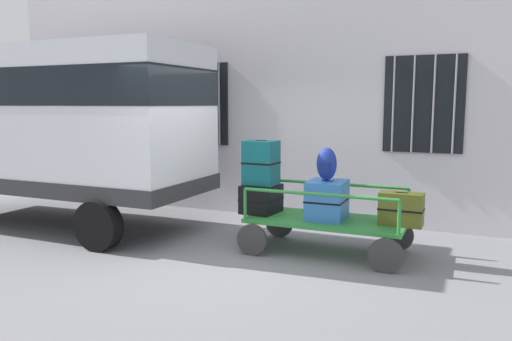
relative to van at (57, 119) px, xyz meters
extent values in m
plane|color=gray|center=(3.30, -0.30, -1.76)|extent=(40.00, 40.00, 0.00)
cube|color=silver|center=(3.30, 2.17, 0.74)|extent=(12.00, 0.30, 5.00)
cube|color=black|center=(1.50, 2.00, 0.24)|extent=(1.20, 0.04, 1.50)
cylinder|color=gray|center=(1.05, 1.96, 0.24)|extent=(0.03, 0.03, 1.50)
cylinder|color=gray|center=(1.35, 1.96, 0.24)|extent=(0.03, 0.03, 1.50)
cylinder|color=gray|center=(1.65, 1.96, 0.24)|extent=(0.03, 0.03, 1.50)
cylinder|color=gray|center=(1.95, 1.96, 0.24)|extent=(0.03, 0.03, 1.50)
cube|color=black|center=(5.50, 2.00, 0.24)|extent=(1.20, 0.04, 1.50)
cylinder|color=gray|center=(5.05, 1.96, 0.24)|extent=(0.03, 0.03, 1.50)
cylinder|color=gray|center=(5.35, 1.96, 0.24)|extent=(0.03, 0.03, 1.50)
cylinder|color=gray|center=(5.65, 1.96, 0.24)|extent=(0.03, 0.03, 1.50)
cylinder|color=gray|center=(5.95, 1.96, 0.24)|extent=(0.03, 0.03, 1.50)
cube|color=silver|center=(0.00, 0.01, 0.00)|extent=(4.93, 1.85, 2.23)
cube|color=black|center=(0.00, 0.01, 0.49)|extent=(4.95, 1.87, 0.55)
cube|color=#2D2D30|center=(0.00, 0.01, -0.99)|extent=(4.97, 1.89, 0.24)
cylinder|color=black|center=(1.58, -0.92, -1.41)|extent=(0.70, 0.22, 0.70)
cube|color=#2D8438|center=(4.48, 0.23, -1.32)|extent=(2.09, 0.97, 0.05)
cylinder|color=#383838|center=(5.35, -0.28, -1.55)|extent=(0.42, 0.06, 0.42)
cylinder|color=#383838|center=(5.35, 0.73, -1.55)|extent=(0.42, 0.06, 0.42)
cylinder|color=#383838|center=(3.60, -0.28, -1.55)|extent=(0.42, 0.06, 0.42)
cylinder|color=#383838|center=(3.60, 0.73, -1.55)|extent=(0.42, 0.06, 0.42)
cylinder|color=#2D8438|center=(5.48, -0.22, -1.09)|extent=(0.04, 0.04, 0.41)
cylinder|color=#2D8438|center=(5.48, 0.67, -1.09)|extent=(0.04, 0.04, 0.41)
cylinder|color=#2D8438|center=(3.48, -0.22, -1.09)|extent=(0.04, 0.04, 0.41)
cylinder|color=#2D8438|center=(3.48, 0.67, -1.09)|extent=(0.04, 0.04, 0.41)
cylinder|color=#2D8438|center=(4.48, -0.22, -0.88)|extent=(2.01, 0.04, 0.04)
cylinder|color=#2D8438|center=(4.48, 0.67, -0.88)|extent=(2.01, 0.04, 0.04)
cube|color=black|center=(3.52, 0.24, -1.09)|extent=(0.50, 0.56, 0.40)
cube|color=black|center=(3.52, 0.24, -1.09)|extent=(0.51, 0.57, 0.02)
cube|color=black|center=(3.52, 0.24, -0.90)|extent=(0.16, 0.05, 0.02)
cube|color=#0F5960|center=(3.52, 0.23, -0.58)|extent=(0.46, 0.38, 0.62)
cube|color=black|center=(3.52, 0.23, -0.58)|extent=(0.47, 0.39, 0.02)
cube|color=black|center=(3.52, 0.23, -0.27)|extent=(0.16, 0.04, 0.02)
cube|color=#3372C6|center=(4.48, 0.24, -1.03)|extent=(0.50, 0.59, 0.52)
cube|color=black|center=(4.48, 0.24, -1.03)|extent=(0.51, 0.60, 0.02)
cube|color=black|center=(4.48, 0.24, -0.78)|extent=(0.16, 0.03, 0.02)
cube|color=#4C5119|center=(5.44, 0.26, -1.08)|extent=(0.55, 0.29, 0.42)
cube|color=black|center=(5.44, 0.26, -1.08)|extent=(0.56, 0.30, 0.02)
cube|color=black|center=(5.44, 0.26, -0.88)|extent=(0.16, 0.03, 0.02)
ellipsoid|color=navy|center=(4.47, 0.23, -0.55)|extent=(0.27, 0.19, 0.44)
cube|color=navy|center=(4.47, 0.13, -0.59)|extent=(0.14, 0.06, 0.15)
camera|label=1|loc=(6.24, -6.18, 0.24)|focal=35.05mm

